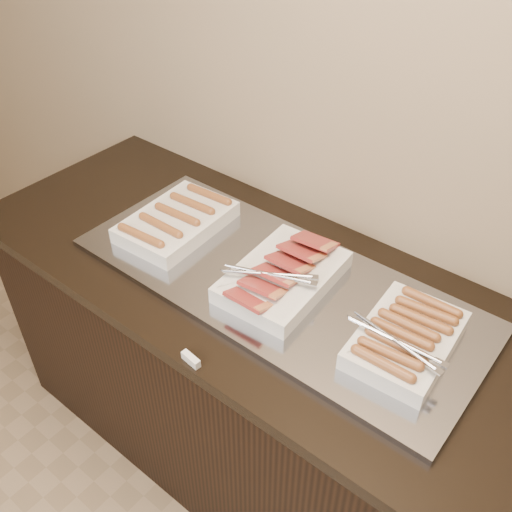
{
  "coord_description": "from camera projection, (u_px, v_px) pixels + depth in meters",
  "views": [
    {
      "loc": [
        0.71,
        1.15,
        1.99
      ],
      "look_at": [
        -0.08,
        2.13,
        0.97
      ],
      "focal_mm": 40.0,
      "sensor_mm": 36.0,
      "label": 1
    }
  ],
  "objects": [
    {
      "name": "label_holder",
      "position": [
        191.0,
        359.0,
        1.4
      ],
      "size": [
        0.06,
        0.02,
        0.02
      ],
      "primitive_type": "cube",
      "rotation": [
        0.0,
        0.0,
        -0.11
      ],
      "color": "silver",
      "rests_on": "counter"
    },
    {
      "name": "counter",
      "position": [
        276.0,
        386.0,
        1.91
      ],
      "size": [
        2.06,
        0.76,
        0.9
      ],
      "color": "black",
      "rests_on": "ground"
    },
    {
      "name": "dish_left",
      "position": [
        177.0,
        221.0,
        1.8
      ],
      "size": [
        0.26,
        0.37,
        0.07
      ],
      "rotation": [
        0.0,
        0.0,
        0.06
      ],
      "color": "silver",
      "rests_on": "warming_tray"
    },
    {
      "name": "dish_center",
      "position": [
        282.0,
        276.0,
        1.59
      ],
      "size": [
        0.27,
        0.39,
        0.09
      ],
      "rotation": [
        0.0,
        0.0,
        0.06
      ],
      "color": "silver",
      "rests_on": "warming_tray"
    },
    {
      "name": "dish_right",
      "position": [
        405.0,
        338.0,
        1.4
      ],
      "size": [
        0.26,
        0.33,
        0.08
      ],
      "rotation": [
        0.0,
        0.0,
        0.07
      ],
      "color": "silver",
      "rests_on": "warming_tray"
    },
    {
      "name": "warming_tray",
      "position": [
        275.0,
        282.0,
        1.63
      ],
      "size": [
        1.2,
        0.5,
        0.02
      ],
      "primitive_type": "cube",
      "color": "#9496A1",
      "rests_on": "counter"
    }
  ]
}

